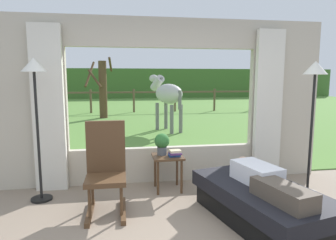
{
  "coord_description": "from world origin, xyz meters",
  "views": [
    {
      "loc": [
        -0.68,
        -2.38,
        1.65
      ],
      "look_at": [
        0.0,
        1.8,
        1.05
      ],
      "focal_mm": 32.03,
      "sensor_mm": 36.0,
      "label": 1
    }
  ],
  "objects_px": {
    "recliner_sofa": "(261,203)",
    "floor_lamp_left": "(35,86)",
    "reclining_person": "(264,179)",
    "potted_plant": "(162,143)",
    "floor_lamp_right": "(314,88)",
    "rocking_chair": "(106,168)",
    "horse": "(167,94)",
    "pasture_tree": "(102,88)",
    "side_table": "(168,162)",
    "book_stack": "(175,153)"
  },
  "relations": [
    {
      "from": "book_stack",
      "to": "horse",
      "type": "distance_m",
      "value": 4.99
    },
    {
      "from": "potted_plant",
      "to": "horse",
      "type": "distance_m",
      "value": 4.88
    },
    {
      "from": "recliner_sofa",
      "to": "floor_lamp_right",
      "type": "distance_m",
      "value": 1.8
    },
    {
      "from": "book_stack",
      "to": "floor_lamp_left",
      "type": "bearing_deg",
      "value": -178.85
    },
    {
      "from": "floor_lamp_right",
      "to": "horse",
      "type": "xyz_separation_m",
      "value": [
        -1.18,
        5.32,
        -0.36
      ]
    },
    {
      "from": "side_table",
      "to": "horse",
      "type": "xyz_separation_m",
      "value": [
        0.76,
        4.85,
        0.73
      ]
    },
    {
      "from": "side_table",
      "to": "potted_plant",
      "type": "bearing_deg",
      "value": 143.13
    },
    {
      "from": "reclining_person",
      "to": "side_table",
      "type": "distance_m",
      "value": 1.5
    },
    {
      "from": "pasture_tree",
      "to": "recliner_sofa",
      "type": "bearing_deg",
      "value": -76.54
    },
    {
      "from": "recliner_sofa",
      "to": "potted_plant",
      "type": "xyz_separation_m",
      "value": [
        -0.98,
        1.21,
        0.48
      ]
    },
    {
      "from": "horse",
      "to": "recliner_sofa",
      "type": "bearing_deg",
      "value": -111.74
    },
    {
      "from": "side_table",
      "to": "floor_lamp_right",
      "type": "distance_m",
      "value": 2.28
    },
    {
      "from": "recliner_sofa",
      "to": "pasture_tree",
      "type": "bearing_deg",
      "value": 90.07
    },
    {
      "from": "pasture_tree",
      "to": "book_stack",
      "type": "bearing_deg",
      "value": -80.12
    },
    {
      "from": "floor_lamp_left",
      "to": "pasture_tree",
      "type": "xyz_separation_m",
      "value": [
        0.4,
        8.36,
        -0.29
      ]
    },
    {
      "from": "book_stack",
      "to": "floor_lamp_right",
      "type": "xyz_separation_m",
      "value": [
        1.86,
        -0.42,
        0.95
      ]
    },
    {
      "from": "floor_lamp_left",
      "to": "pasture_tree",
      "type": "bearing_deg",
      "value": 87.27
    },
    {
      "from": "recliner_sofa",
      "to": "floor_lamp_left",
      "type": "height_order",
      "value": "floor_lamp_left"
    },
    {
      "from": "floor_lamp_right",
      "to": "horse",
      "type": "relative_size",
      "value": 1.05
    },
    {
      "from": "side_table",
      "to": "horse",
      "type": "bearing_deg",
      "value": 81.04
    },
    {
      "from": "pasture_tree",
      "to": "floor_lamp_right",
      "type": "bearing_deg",
      "value": -69.29
    },
    {
      "from": "recliner_sofa",
      "to": "pasture_tree",
      "type": "distance_m",
      "value": 9.74
    },
    {
      "from": "horse",
      "to": "rocking_chair",
      "type": "bearing_deg",
      "value": -129.74
    },
    {
      "from": "recliner_sofa",
      "to": "horse",
      "type": "relative_size",
      "value": 1.04
    },
    {
      "from": "recliner_sofa",
      "to": "floor_lamp_right",
      "type": "bearing_deg",
      "value": 19.39
    },
    {
      "from": "recliner_sofa",
      "to": "floor_lamp_left",
      "type": "xyz_separation_m",
      "value": [
        -2.65,
        1.06,
        1.32
      ]
    },
    {
      "from": "potted_plant",
      "to": "pasture_tree",
      "type": "bearing_deg",
      "value": 98.85
    },
    {
      "from": "book_stack",
      "to": "pasture_tree",
      "type": "xyz_separation_m",
      "value": [
        -1.45,
        8.33,
        0.68
      ]
    },
    {
      "from": "reclining_person",
      "to": "rocking_chair",
      "type": "bearing_deg",
      "value": 146.97
    },
    {
      "from": "floor_lamp_left",
      "to": "horse",
      "type": "relative_size",
      "value": 1.07
    },
    {
      "from": "pasture_tree",
      "to": "potted_plant",
      "type": "bearing_deg",
      "value": -81.15
    },
    {
      "from": "book_stack",
      "to": "side_table",
      "type": "bearing_deg",
      "value": 148.1
    },
    {
      "from": "book_stack",
      "to": "potted_plant",
      "type": "bearing_deg",
      "value": 145.71
    },
    {
      "from": "reclining_person",
      "to": "floor_lamp_right",
      "type": "distance_m",
      "value": 1.62
    },
    {
      "from": "horse",
      "to": "pasture_tree",
      "type": "bearing_deg",
      "value": 98.81
    },
    {
      "from": "rocking_chair",
      "to": "book_stack",
      "type": "relative_size",
      "value": 6.05
    },
    {
      "from": "book_stack",
      "to": "floor_lamp_left",
      "type": "height_order",
      "value": "floor_lamp_left"
    },
    {
      "from": "rocking_chair",
      "to": "floor_lamp_right",
      "type": "bearing_deg",
      "value": 2.39
    },
    {
      "from": "potted_plant",
      "to": "floor_lamp_right",
      "type": "relative_size",
      "value": 0.17
    },
    {
      "from": "book_stack",
      "to": "floor_lamp_right",
      "type": "bearing_deg",
      "value": -12.67
    },
    {
      "from": "side_table",
      "to": "rocking_chair",
      "type": "bearing_deg",
      "value": -146.57
    },
    {
      "from": "floor_lamp_right",
      "to": "side_table",
      "type": "bearing_deg",
      "value": 166.31
    },
    {
      "from": "side_table",
      "to": "book_stack",
      "type": "distance_m",
      "value": 0.18
    },
    {
      "from": "side_table",
      "to": "floor_lamp_left",
      "type": "height_order",
      "value": "floor_lamp_left"
    },
    {
      "from": "reclining_person",
      "to": "potted_plant",
      "type": "distance_m",
      "value": 1.6
    },
    {
      "from": "reclining_person",
      "to": "book_stack",
      "type": "relative_size",
      "value": 7.71
    },
    {
      "from": "potted_plant",
      "to": "floor_lamp_left",
      "type": "height_order",
      "value": "floor_lamp_left"
    },
    {
      "from": "recliner_sofa",
      "to": "potted_plant",
      "type": "distance_m",
      "value": 1.63
    },
    {
      "from": "floor_lamp_left",
      "to": "floor_lamp_right",
      "type": "distance_m",
      "value": 3.72
    },
    {
      "from": "recliner_sofa",
      "to": "floor_lamp_right",
      "type": "height_order",
      "value": "floor_lamp_right"
    }
  ]
}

